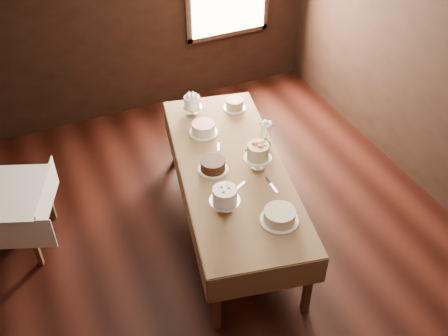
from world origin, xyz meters
TOP-DOWN VIEW (x-y plane):
  - floor at (0.00, 0.00)m, footprint 5.00×6.00m
  - wall_back at (0.00, 3.00)m, footprint 5.00×0.02m
  - wall_right at (2.50, 0.00)m, footprint 0.02×6.00m
  - display_table at (0.14, 0.31)m, footprint 1.57×2.86m
  - side_table at (-2.10, 1.03)m, footprint 1.11×1.11m
  - cake_meringue at (0.13, 1.38)m, footprint 0.25×0.25m
  - cake_speckled at (0.62, 1.27)m, footprint 0.29×0.29m
  - cake_lattice at (0.09, 0.97)m, footprint 0.32×0.32m
  - cake_chocolate at (-0.06, 0.35)m, footprint 0.36×0.36m
  - cake_flowers at (0.37, 0.20)m, footprint 0.29×0.29m
  - cake_swirl at (-0.18, -0.22)m, footprint 0.32×0.32m
  - cake_cream at (0.21, -0.56)m, footprint 0.40×0.40m
  - cake_server_a at (0.09, 0.01)m, footprint 0.22×0.13m
  - cake_server_b at (0.37, -0.15)m, footprint 0.03×0.24m
  - cake_server_c at (0.15, 0.67)m, footprint 0.13×0.23m
  - cake_server_d at (0.54, 0.54)m, footprint 0.23×0.11m
  - flower_vase at (0.59, 0.45)m, footprint 0.13×0.13m
  - flower_bouquet at (0.59, 0.45)m, footprint 0.14×0.14m

SIDE VIEW (x-z plane):
  - floor at x=0.00m, z-range -0.01..0.01m
  - side_table at x=-2.10m, z-range 0.28..0.99m
  - display_table at x=0.14m, z-range 0.36..1.19m
  - cake_server_a at x=0.09m, z-range 0.84..0.84m
  - cake_server_b at x=0.37m, z-range 0.84..0.84m
  - cake_server_c at x=0.15m, z-range 0.84..0.84m
  - cake_server_d at x=0.54m, z-range 0.84..0.84m
  - cake_lattice at x=0.09m, z-range 0.83..0.95m
  - cake_chocolate at x=-0.06m, z-range 0.83..0.95m
  - cake_speckled at x=0.62m, z-range 0.83..0.96m
  - cake_cream at x=0.21m, z-range 0.83..0.96m
  - flower_vase at x=0.59m, z-range 0.84..0.97m
  - cake_meringue at x=0.13m, z-range 0.83..1.06m
  - cake_swirl at x=-0.18m, z-range 0.82..1.08m
  - cake_flowers at x=0.37m, z-range 0.82..1.11m
  - flower_bouquet at x=0.59m, z-range 0.99..1.19m
  - wall_back at x=0.00m, z-range 0.00..2.80m
  - wall_right at x=2.50m, z-range 0.00..2.80m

